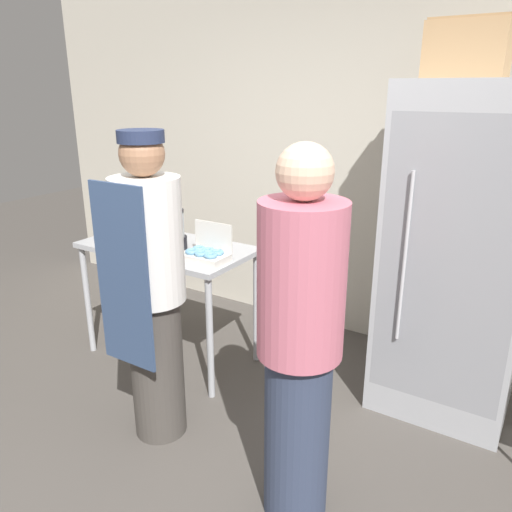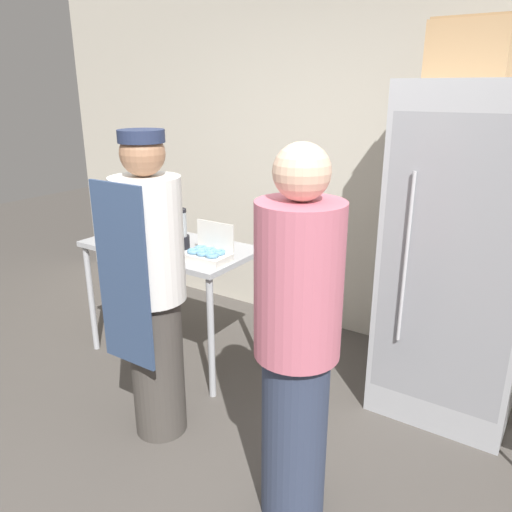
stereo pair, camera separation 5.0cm
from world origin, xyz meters
TOP-DOWN VIEW (x-y plane):
  - back_wall at (0.00, 2.32)m, footprint 6.40×0.12m
  - refrigerator at (0.82, 1.69)m, footprint 0.78×0.78m
  - prep_counter at (-1.01, 1.19)m, footprint 1.21×0.63m
  - donut_box at (-0.58, 1.06)m, footprint 0.29×0.19m
  - blender_pitcher at (-0.90, 1.17)m, footprint 0.14×0.14m
  - binder_stack at (-1.44, 1.34)m, footprint 0.32×0.23m
  - cardboard_storage_box at (0.71, 1.73)m, footprint 0.42×0.29m
  - person_baker at (-0.50, 0.48)m, footprint 0.36×0.38m
  - person_customer at (0.44, 0.40)m, footprint 0.37×0.37m

SIDE VIEW (x-z plane):
  - prep_counter at x=-1.01m, z-range 0.33..1.20m
  - person_customer at x=0.44m, z-range 0.02..1.74m
  - person_baker at x=-0.50m, z-range 0.04..1.75m
  - binder_stack at x=-1.44m, z-range 0.87..0.95m
  - donut_box at x=-0.58m, z-range 0.79..1.03m
  - refrigerator at x=0.82m, z-range 0.00..1.95m
  - blender_pitcher at x=-0.90m, z-range 0.85..1.12m
  - back_wall at x=0.00m, z-range 0.00..3.06m
  - cardboard_storage_box at x=0.71m, z-range 1.95..2.26m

